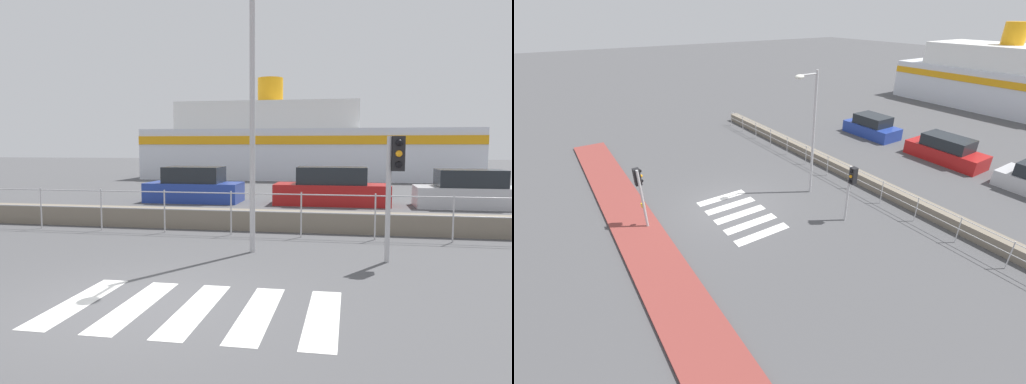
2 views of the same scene
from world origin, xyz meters
TOP-DOWN VIEW (x-y plane):
  - ground_plane at (0.00, 0.00)m, footprint 160.00×160.00m
  - crosswalk at (0.89, 0.00)m, footprint 4.05×2.40m
  - seawall at (0.00, 6.75)m, footprint 24.30×0.55m
  - harbor_fence at (-0.00, 5.87)m, footprint 21.91×0.04m
  - traffic_light_far at (3.88, 3.48)m, footprint 0.34×0.32m
  - streetlamp at (0.95, 3.68)m, footprint 0.32×1.20m
  - ferry_boat at (-0.54, 28.91)m, footprint 22.22×7.33m
  - parked_car_blue at (-3.29, 13.06)m, footprint 3.87×1.82m
  - parked_car_red at (2.32, 13.06)m, footprint 4.45×1.70m
  - parked_car_silver at (7.40, 13.06)m, footprint 3.91×1.83m

SIDE VIEW (x-z plane):
  - ground_plane at x=0.00m, z-range 0.00..0.00m
  - crosswalk at x=0.89m, z-range 0.00..0.01m
  - seawall at x=0.00m, z-range 0.00..0.54m
  - parked_car_silver at x=7.40m, z-range -0.11..1.32m
  - parked_car_blue at x=-3.29m, z-range -0.11..1.34m
  - parked_car_red at x=2.32m, z-range -0.11..1.37m
  - harbor_fence at x=0.00m, z-range 0.18..1.33m
  - traffic_light_far at x=3.88m, z-range 0.59..3.09m
  - ferry_boat at x=-0.54m, z-range -1.28..5.80m
  - streetlamp at x=0.95m, z-range 0.72..6.46m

